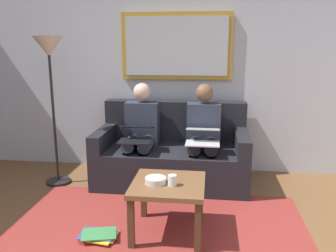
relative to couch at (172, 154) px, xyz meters
name	(u,v)px	position (x,y,z in m)	size (l,w,h in m)	color
wall_rear	(177,67)	(0.00, -0.48, 0.99)	(6.00, 0.12, 2.60)	#B7BCC6
area_rug	(156,234)	(0.00, 1.27, -0.31)	(2.60, 1.80, 0.01)	maroon
couch	(172,154)	(0.00, 0.00, 0.00)	(1.71, 0.90, 0.90)	black
framed_mirror	(176,46)	(0.00, -0.39, 1.24)	(1.33, 0.05, 0.79)	#B7892D
coffee_table	(168,190)	(-0.10, 1.22, 0.07)	(0.60, 0.60, 0.46)	brown
cup	(172,180)	(-0.14, 1.28, 0.19)	(0.07, 0.07, 0.09)	silver
bowl	(156,180)	(0.00, 1.24, 0.17)	(0.17, 0.17, 0.05)	beige
person_left	(203,132)	(-0.36, 0.07, 0.29)	(0.38, 0.58, 1.14)	#2D3342
laptop_silver	(203,135)	(-0.36, 0.31, 0.32)	(0.35, 0.37, 0.15)	silver
person_right	(141,130)	(0.36, 0.07, 0.29)	(0.38, 0.58, 1.14)	#2D3342
laptop_black	(137,133)	(0.36, 0.30, 0.32)	(0.35, 0.38, 0.16)	black
magazine_stack	(98,235)	(0.46, 1.39, -0.28)	(0.34, 0.28, 0.05)	red
standing_lamp	(50,63)	(1.31, 0.27, 1.06)	(0.32, 0.32, 1.66)	black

